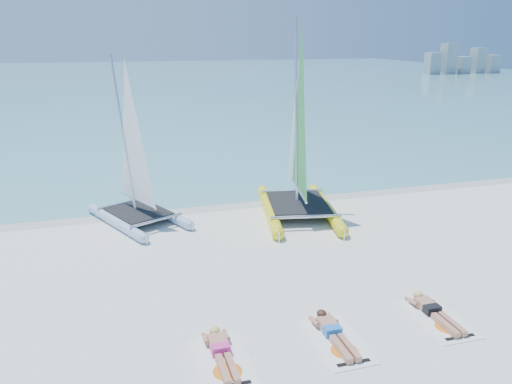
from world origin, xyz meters
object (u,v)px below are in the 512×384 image
catamaran_blue (134,172)px  towel_a (223,361)px  towel_c (438,319)px  sunbather_c (433,310)px  catamaran_yellow (297,151)px  sunbather_b (333,332)px  sunbather_a (221,350)px  towel_b (337,341)px

catamaran_blue → towel_a: 8.70m
towel_c → sunbather_c: 0.22m
catamaran_yellow → towel_c: 8.18m
catamaran_blue → sunbather_b: bearing=-92.1°
catamaran_yellow → sunbather_a: (-4.51, -7.80, -2.08)m
towel_a → catamaran_yellow: bearing=60.6°
towel_b → sunbather_b: sunbather_b is taller
sunbather_c → sunbather_a: bearing=-178.6°
towel_b → sunbather_c: (2.54, 0.34, 0.11)m
towel_a → towel_c: bearing=1.4°
catamaran_blue → sunbather_c: bearing=-78.4°
catamaran_yellow → sunbather_b: (-2.10, -7.83, -2.08)m
towel_a → towel_b: same height
sunbather_a → towel_b: sunbather_a is taller
catamaran_blue → towel_b: (3.51, -8.49, -1.69)m
catamaran_blue → sunbather_a: size_ratio=3.30×
sunbather_a → towel_c: bearing=-0.8°
catamaran_yellow → sunbather_c: bearing=-75.8°
towel_a → sunbather_b: bearing=3.9°
catamaran_yellow → sunbather_b: catamaran_yellow is taller
towel_b → sunbather_b: bearing=90.0°
catamaran_blue → sunbather_c: (6.05, -8.15, -1.58)m
catamaran_blue → catamaran_yellow: size_ratio=0.82×
catamaran_blue → catamaran_yellow: 5.65m
catamaran_yellow → towel_a: (-4.51, -7.99, -2.19)m
towel_b → towel_a: bearing=179.3°
catamaran_blue → sunbather_c: size_ratio=3.30×
catamaran_blue → catamaran_yellow: catamaran_yellow is taller
towel_a → sunbather_c: sunbather_c is taller
catamaran_blue → sunbather_a: (1.10, -8.27, -1.58)m
towel_b → catamaran_yellow: bearing=75.3°
catamaran_yellow → towel_b: (-2.10, -8.02, -2.19)m
sunbather_a → sunbather_b: (2.40, -0.03, 0.00)m
towel_b → sunbather_c: 2.56m
catamaran_yellow → sunbather_c: catamaran_yellow is taller
catamaran_blue → towel_c: bearing=-79.0°
sunbather_a → towel_b: bearing=-5.2°
towel_a → sunbather_a: sunbather_a is taller
catamaran_blue → towel_b: size_ratio=3.08×
towel_a → towel_c: 4.94m
towel_a → towel_c: size_ratio=1.00×
catamaran_yellow → towel_c: (0.43, -7.87, -2.19)m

